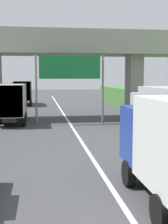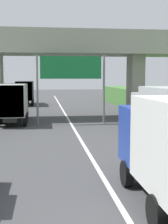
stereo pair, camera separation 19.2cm
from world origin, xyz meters
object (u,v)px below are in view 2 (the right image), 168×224
construction_barrel_3 (152,120)px  truck_silver (165,112)px  truck_black (25,92)px  truck_green (14,101)px  overhead_highway_sign (71,73)px

construction_barrel_3 → truck_silver: bearing=-103.3°
truck_black → construction_barrel_3: (11.50, -21.55, -1.47)m
truck_black → truck_green: size_ratio=1.00×
truck_silver → overhead_highway_sign: bearing=120.7°
truck_silver → truck_green: same height
truck_green → truck_black: bearing=89.9°
truck_black → truck_green: 18.11m
overhead_highway_sign → construction_barrel_3: bearing=-16.3°
construction_barrel_3 → truck_green: bearing=163.4°
overhead_highway_sign → truck_green: bearing=163.0°
truck_silver → truck_black: (-9.96, 28.07, 0.00)m
truck_green → construction_barrel_3: 12.11m
overhead_highway_sign → truck_silver: overhead_highway_sign is taller
truck_silver → truck_black: size_ratio=1.00×
overhead_highway_sign → truck_silver: size_ratio=0.81×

